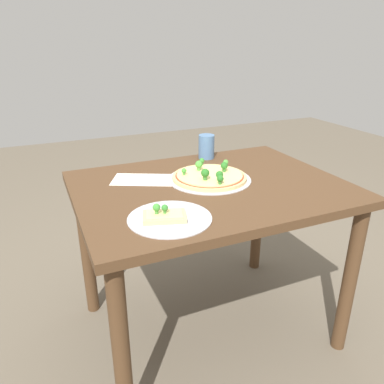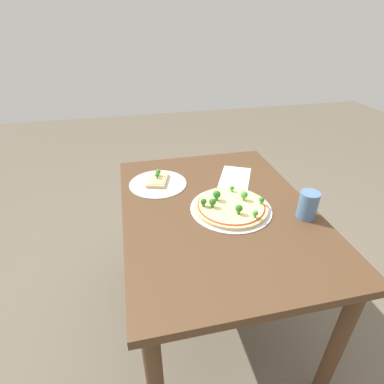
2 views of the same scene
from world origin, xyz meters
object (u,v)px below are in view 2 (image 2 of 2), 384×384
object	(u,v)px
dining_table	(217,227)
pizza_tray_slice	(158,182)
drinking_cup	(308,205)
pizza_tray_whole	(231,206)

from	to	relation	value
dining_table	pizza_tray_slice	size ratio (longest dim) A/B	3.84
dining_table	drinking_cup	distance (m)	0.41
dining_table	drinking_cup	size ratio (longest dim) A/B	9.30
pizza_tray_slice	drinking_cup	size ratio (longest dim) A/B	2.42
drinking_cup	pizza_tray_slice	bearing A→B (deg)	-126.30
pizza_tray_slice	dining_table	bearing A→B (deg)	39.95
dining_table	pizza_tray_whole	size ratio (longest dim) A/B	3.09
drinking_cup	dining_table	bearing A→B (deg)	-112.86
pizza_tray_whole	drinking_cup	bearing A→B (deg)	66.95
dining_table	pizza_tray_slice	bearing A→B (deg)	-140.05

